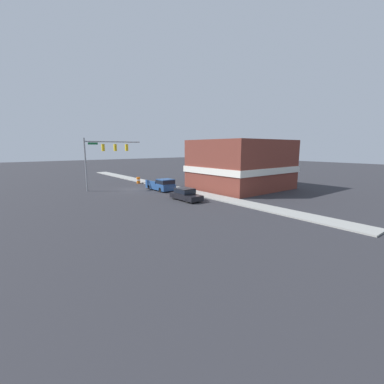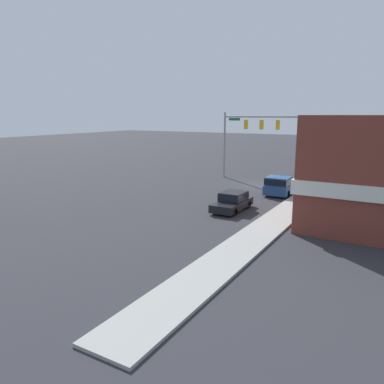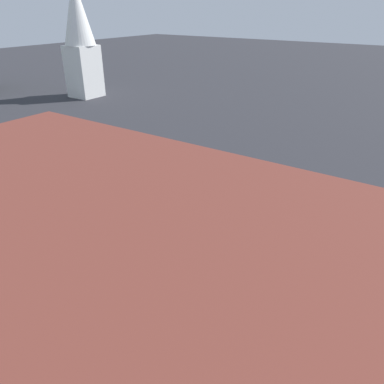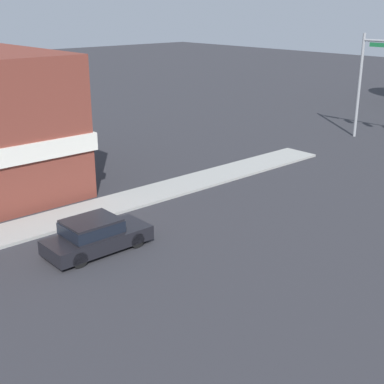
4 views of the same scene
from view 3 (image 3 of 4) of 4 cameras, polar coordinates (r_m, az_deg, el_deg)
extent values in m
cylinder|color=black|center=(13.97, 6.35, -13.98)|extent=(0.22, 0.66, 0.66)
cylinder|color=black|center=(15.13, 9.37, -10.54)|extent=(0.22, 0.66, 0.66)
cylinder|color=black|center=(13.30, 17.27, -17.82)|extent=(0.22, 0.66, 0.66)
cylinder|color=black|center=(14.51, 19.41, -13.80)|extent=(0.22, 0.66, 0.66)
cube|color=black|center=(14.06, 13.07, -13.50)|extent=(1.86, 4.42, 0.60)
cube|color=black|center=(13.60, 14.39, -11.80)|extent=(1.71, 2.12, 0.67)
cube|color=black|center=(13.60, 14.39, -11.80)|extent=(1.73, 2.21, 0.47)
cube|color=white|center=(45.28, -16.14, 17.23)|extent=(2.99, 2.99, 5.46)
cone|color=white|center=(44.79, -17.21, 24.87)|extent=(3.29, 3.29, 6.68)
camera|label=1|loc=(39.89, -10.34, 21.85)|focal=24.00mm
camera|label=2|loc=(29.72, -59.45, 10.32)|focal=35.00mm
camera|label=4|loc=(28.92, 52.05, 17.74)|focal=50.00mm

